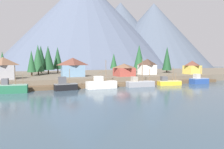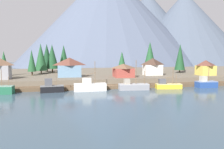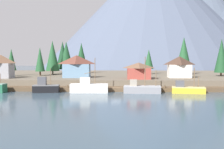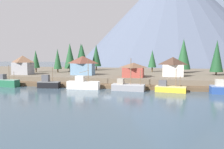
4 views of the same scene
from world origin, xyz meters
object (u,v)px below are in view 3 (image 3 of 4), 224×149
at_px(house_grey, 1,66).
at_px(conifer_mid_right, 40,59).
at_px(fishing_boat_black, 45,87).
at_px(conifer_near_right, 53,56).
at_px(fishing_boat_yellow, 187,89).
at_px(house_red, 139,70).
at_px(conifer_mid_left, 63,55).
at_px(conifer_far_left, 221,56).
at_px(conifer_far_right, 11,60).
at_px(fishing_boat_white, 89,87).
at_px(house_blue, 77,66).
at_px(house_white, 179,67).
at_px(conifer_near_left, 66,55).
at_px(fishing_boat_grey, 141,89).
at_px(conifer_centre, 81,56).
at_px(conifer_back_left, 149,59).
at_px(conifer_back_right, 184,54).

distance_m(house_grey, conifer_mid_right, 13.84).
height_order(fishing_boat_black, conifer_near_right, conifer_near_right).
relative_size(fishing_boat_yellow, house_red, 1.15).
relative_size(house_red, conifer_mid_left, 0.57).
xyz_separation_m(conifer_far_left, conifer_far_right, (-68.47, -0.65, -1.31)).
distance_m(fishing_boat_white, conifer_far_right, 37.34).
height_order(house_blue, conifer_mid_right, conifer_mid_right).
bearing_deg(house_white, conifer_near_left, 154.92).
distance_m(fishing_boat_grey, fishing_boat_yellow, 10.85).
height_order(conifer_mid_right, conifer_centre, conifer_centre).
distance_m(house_grey, house_blue, 21.80).
bearing_deg(house_red, conifer_mid_left, 134.69).
bearing_deg(fishing_boat_black, conifer_near_right, 95.06).
bearing_deg(house_white, conifer_mid_right, 170.53).
bearing_deg(fishing_boat_grey, conifer_near_right, 137.78).
bearing_deg(house_grey, conifer_far_right, 96.54).
bearing_deg(conifer_far_left, fishing_boat_white, -148.96).
bearing_deg(conifer_far_left, fishing_boat_grey, -138.26).
bearing_deg(fishing_boat_grey, fishing_boat_white, -177.40).
xyz_separation_m(conifer_near_right, conifer_back_left, (34.21, 4.92, -1.21)).
relative_size(fishing_boat_grey, house_red, 1.29).
bearing_deg(fishing_boat_white, fishing_boat_black, 179.04).
bearing_deg(conifer_far_right, conifer_near_left, 32.37).
distance_m(conifer_mid_right, conifer_far_left, 59.03).
bearing_deg(conifer_mid_right, conifer_centre, 55.01).
relative_size(fishing_boat_yellow, conifer_mid_left, 0.65).
height_order(fishing_boat_grey, conifer_near_left, conifer_near_left).
relative_size(house_blue, conifer_near_left, 0.70).
relative_size(conifer_near_left, conifer_back_right, 0.89).
bearing_deg(fishing_boat_grey, conifer_far_left, 46.17).
height_order(fishing_boat_white, conifer_far_right, conifer_far_right).
relative_size(conifer_near_left, conifer_back_left, 1.31).
distance_m(conifer_near_right, conifer_far_right, 13.77).
relative_size(fishing_boat_black, conifer_mid_right, 0.68).
xyz_separation_m(fishing_boat_black, house_grey, (-16.50, 12.80, 4.70)).
xyz_separation_m(house_red, conifer_centre, (-20.23, 28.07, 4.41)).
xyz_separation_m(fishing_boat_yellow, conifer_back_right, (6.50, 32.64, 8.83)).
bearing_deg(conifer_back_right, conifer_near_left, 177.90).
distance_m(conifer_mid_left, conifer_centre, 7.21).
bearing_deg(conifer_far_left, conifer_mid_right, -179.49).
bearing_deg(conifer_mid_left, conifer_near_right, -99.70).
bearing_deg(conifer_back_left, conifer_centre, 169.43).
xyz_separation_m(conifer_back_left, conifer_far_left, (22.27, -10.91, 1.21)).
xyz_separation_m(fishing_boat_black, conifer_centre, (3.04, 39.96, 7.98)).
bearing_deg(fishing_boat_white, house_blue, 107.87).
height_order(conifer_mid_right, conifer_back_right, conifer_back_right).
height_order(fishing_boat_white, conifer_centre, conifer_centre).
distance_m(house_red, house_grey, 39.79).
height_order(house_grey, conifer_mid_left, conifer_mid_left).
bearing_deg(house_white, conifer_centre, 144.19).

